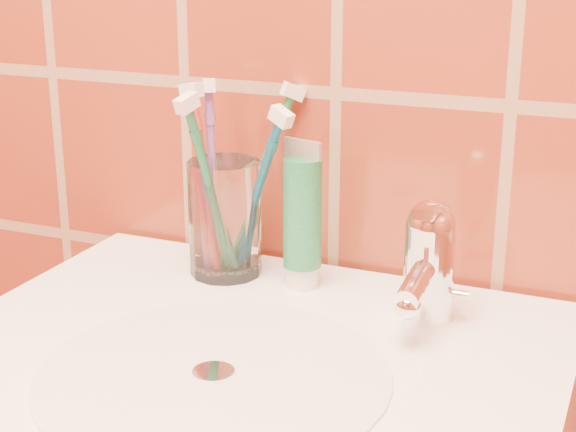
% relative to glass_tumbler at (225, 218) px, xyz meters
% --- Properties ---
extents(glass_tumbler, '(0.10, 0.10, 0.13)m').
position_rel_glass_tumbler_xyz_m(glass_tumbler, '(0.00, 0.00, 0.00)').
color(glass_tumbler, white).
rests_on(glass_tumbler, pedestal_sink).
extents(toothpaste_tube, '(0.04, 0.04, 0.16)m').
position_rel_glass_tumbler_xyz_m(toothpaste_tube, '(0.09, -0.00, 0.01)').
color(toothpaste_tube, white).
rests_on(toothpaste_tube, pedestal_sink).
extents(faucet, '(0.05, 0.11, 0.12)m').
position_rel_glass_tumbler_xyz_m(faucet, '(0.23, -0.03, 0.00)').
color(faucet, white).
rests_on(faucet, pedestal_sink).
extents(toothbrush_0, '(0.08, 0.07, 0.22)m').
position_rel_glass_tumbler_xyz_m(toothbrush_0, '(-0.02, -0.01, 0.04)').
color(toothbrush_0, '#B32926').
rests_on(toothbrush_0, glass_tumbler).
extents(toothbrush_1, '(0.08, 0.15, 0.23)m').
position_rel_glass_tumbler_xyz_m(toothbrush_1, '(0.00, -0.03, 0.04)').
color(toothbrush_1, '#1B683F').
rests_on(toothbrush_1, glass_tumbler).
extents(toothbrush_2, '(0.08, 0.09, 0.22)m').
position_rel_glass_tumbler_xyz_m(toothbrush_2, '(-0.02, 0.01, 0.04)').
color(toothbrush_2, '#7F4CA4').
rests_on(toothbrush_2, glass_tumbler).
extents(toothbrush_3, '(0.17, 0.17, 0.22)m').
position_rel_glass_tumbler_xyz_m(toothbrush_3, '(0.02, 0.04, 0.04)').
color(toothbrush_3, '#1D7035').
rests_on(toothbrush_3, glass_tumbler).
extents(toothbrush_4, '(0.15, 0.13, 0.20)m').
position_rel_glass_tumbler_xyz_m(toothbrush_4, '(0.04, -0.00, 0.03)').
color(toothbrush_4, navy).
rests_on(toothbrush_4, glass_tumbler).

